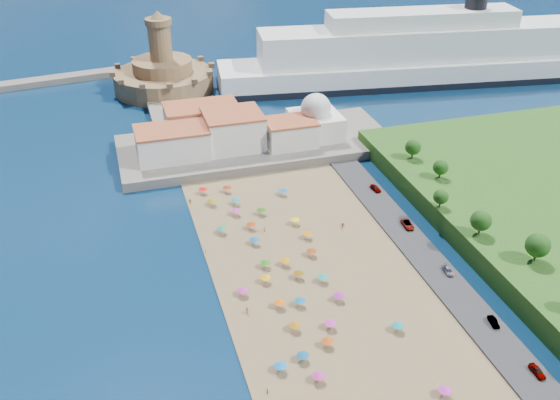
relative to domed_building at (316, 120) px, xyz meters
name	(u,v)px	position (x,y,z in m)	size (l,w,h in m)	color
ground	(294,284)	(-30.00, -71.00, -8.97)	(700.00, 700.00, 0.00)	#071938
terrace	(256,145)	(-20.00, 2.00, -7.47)	(90.00, 36.00, 3.00)	#59544C
jetty	(175,114)	(-42.00, 37.00, -7.77)	(18.00, 70.00, 2.40)	#59544C
waterfront_buildings	(216,131)	(-33.05, 2.64, -1.10)	(57.00, 29.00, 11.00)	silver
domed_building	(316,120)	(0.00, 0.00, 0.00)	(16.00, 16.00, 15.00)	silver
fortress	(163,75)	(-42.00, 67.00, -2.29)	(40.00, 40.00, 32.40)	#916F48
cruise_ship	(418,57)	(62.11, 47.28, 1.89)	(169.59, 46.31, 36.69)	black
beach_parasols	(302,305)	(-31.58, -81.31, -6.83)	(31.46, 115.01, 2.20)	gray
beachgoers	(287,288)	(-32.47, -73.66, -7.83)	(38.34, 97.26, 1.90)	tan
parked_cars	(434,254)	(6.00, -71.37, -7.59)	(2.75, 79.72, 1.44)	gray
hillside_trees	(512,241)	(19.03, -82.10, 0.84)	(13.56, 102.76, 7.22)	#382314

